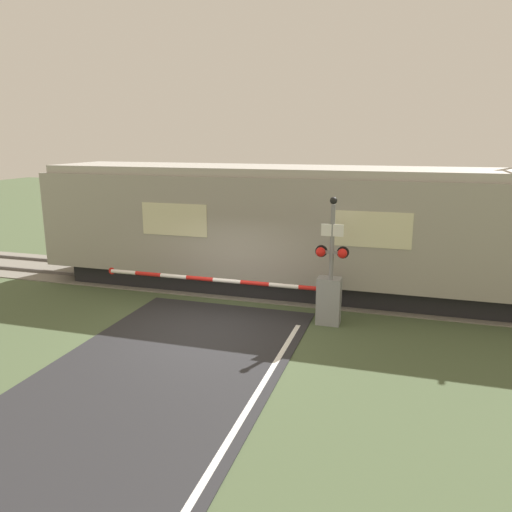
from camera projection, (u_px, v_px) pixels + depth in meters
The scene contains 5 objects.
ground_plane at pixel (205, 331), 12.43m from camera, with size 80.00×80.00×0.00m, color #475638.
track_bed at pixel (253, 285), 16.20m from camera, with size 36.00×3.20×0.13m.
train at pixel (375, 233), 14.69m from camera, with size 20.84×3.10×3.84m.
crossing_barrier at pixel (305, 296), 12.94m from camera, with size 6.75×0.44×1.23m.
signal_post at pixel (332, 254), 12.33m from camera, with size 0.84×0.26×3.30m.
Camera 1 is at (4.61, -10.78, 4.68)m, focal length 35.00 mm.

